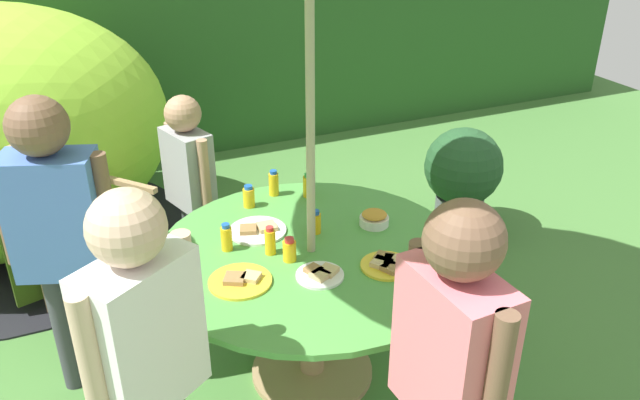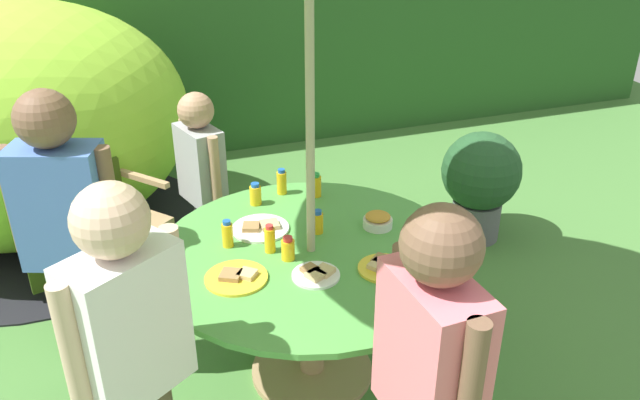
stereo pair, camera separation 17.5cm
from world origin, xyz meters
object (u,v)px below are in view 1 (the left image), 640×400
child_in_white_shirt (143,333)px  snack_bowl (374,218)px  juice_bottle_far_right (227,238)px  plate_center_back (258,230)px  plate_mid_left (240,280)px  juice_bottle_back_edge (270,241)px  child_in_blue_shirt (57,216)px  potted_plant (463,174)px  dome_tent (0,134)px  child_in_pink_shirt (451,349)px  juice_bottle_spot_a (308,186)px  plate_near_right (320,274)px  juice_bottle_center_front (249,197)px  plate_front_edge (387,264)px  cup_near (433,293)px  juice_bottle_mid_right (315,222)px  garden_table (311,280)px  wooden_chair (81,214)px  juice_bottle_near_left (274,183)px  juice_bottle_far_left (289,250)px  child_in_grey_shirt (188,169)px

child_in_white_shirt → snack_bowl: size_ratio=10.04×
juice_bottle_far_right → plate_center_back: bearing=28.1°
plate_mid_left → juice_bottle_back_edge: (0.18, 0.16, 0.05)m
child_in_blue_shirt → potted_plant: bearing=32.0°
dome_tent → child_in_pink_shirt: size_ratio=1.90×
juice_bottle_spot_a → plate_center_back: bearing=-145.8°
plate_near_right → juice_bottle_center_front: (-0.07, 0.69, 0.04)m
child_in_blue_shirt → snack_bowl: child_in_blue_shirt is taller
child_in_blue_shirt → plate_front_edge: 1.36m
snack_bowl → cup_near: (-0.07, -0.60, 0.00)m
plate_near_right → juice_bottle_mid_right: (0.12, 0.33, 0.04)m
garden_table → child_in_blue_shirt: size_ratio=0.96×
garden_table → wooden_chair: bearing=129.7°
plate_mid_left → juice_bottle_near_left: bearing=59.9°
plate_near_right → plate_front_edge: 0.28m
juice_bottle_near_left → juice_bottle_back_edge: (-0.21, -0.51, -0.00)m
potted_plant → juice_bottle_spot_a: 1.32m
cup_near → garden_table: bearing=118.3°
juice_bottle_near_left → juice_bottle_center_front: (-0.15, -0.07, -0.01)m
child_in_white_shirt → juice_bottle_far_left: bearing=2.3°
dome_tent → juice_bottle_far_left: bearing=-76.0°
garden_table → juice_bottle_center_front: (-0.12, 0.49, 0.20)m
child_in_grey_shirt → plate_mid_left: bearing=-19.9°
juice_bottle_near_left → juice_bottle_spot_a: bearing=-29.1°
child_in_white_shirt → plate_mid_left: 0.61m
child_in_grey_shirt → juice_bottle_mid_right: size_ratio=10.03×
garden_table → child_in_white_shirt: 0.99m
snack_bowl → plate_mid_left: snack_bowl is taller
snack_bowl → juice_bottle_center_front: 0.62m
child_in_pink_shirt → plate_front_edge: child_in_pink_shirt is taller
juice_bottle_far_left → juice_bottle_spot_a: 0.60m
plate_front_edge → cup_near: bearing=-80.7°
child_in_white_shirt → juice_bottle_near_left: bearing=19.5°
child_in_white_shirt → child_in_grey_shirt: bearing=38.8°
juice_bottle_far_right → plate_mid_left: bearing=-95.2°
child_in_grey_shirt → child_in_blue_shirt: bearing=-64.3°
garden_table → dome_tent: bearing=122.8°
child_in_white_shirt → plate_near_right: (0.73, 0.31, -0.17)m
wooden_chair → juice_bottle_far_left: size_ratio=9.22×
child_in_blue_shirt → plate_center_back: bearing=12.2°
dome_tent → juice_bottle_near_left: size_ratio=19.38×
juice_bottle_far_left → cup_near: (0.39, -0.48, -0.01)m
plate_near_right → snack_bowl: bearing=35.9°
dome_tent → plate_front_edge: bearing=-71.7°
juice_bottle_mid_right → plate_front_edge: bearing=-67.5°
juice_bottle_far_right → juice_bottle_center_front: size_ratio=1.12×
plate_front_edge → child_in_grey_shirt: bearing=113.5°
snack_bowl → juice_bottle_back_edge: 0.52m
snack_bowl → juice_bottle_back_edge: (-0.52, -0.04, 0.03)m
child_in_white_shirt → juice_bottle_far_left: (0.67, 0.47, -0.13)m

